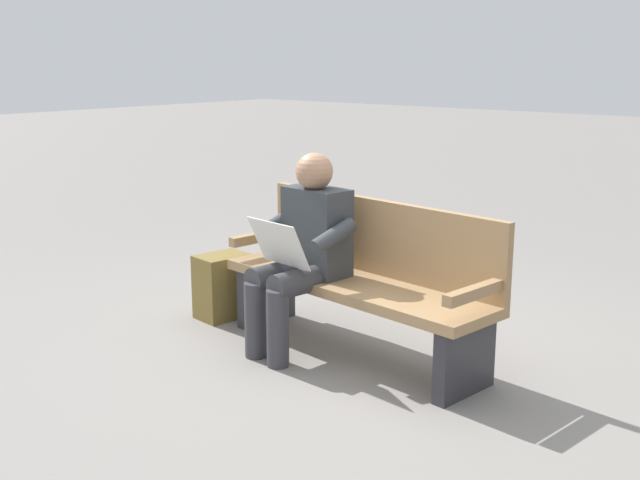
{
  "coord_description": "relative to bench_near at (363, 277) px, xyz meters",
  "views": [
    {
      "loc": [
        -2.68,
        3.51,
        1.73
      ],
      "look_at": [
        0.13,
        0.15,
        0.7
      ],
      "focal_mm": 44.31,
      "sensor_mm": 36.0,
      "label": 1
    }
  ],
  "objects": [
    {
      "name": "backpack",
      "position": [
        1.1,
        0.1,
        -0.25
      ],
      "size": [
        0.32,
        0.37,
        0.43
      ],
      "rotation": [
        0.0,
        0.0,
        4.57
      ],
      "color": "brown",
      "rests_on": "ground"
    },
    {
      "name": "ground_plane",
      "position": [
        0.01,
        0.07,
        -0.46
      ],
      "size": [
        40.0,
        40.0,
        0.0
      ],
      "primitive_type": "plane",
      "color": "gray"
    },
    {
      "name": "person_seated",
      "position": [
        0.29,
        0.2,
        0.17
      ],
      "size": [
        0.6,
        0.6,
        1.18
      ],
      "rotation": [
        0.0,
        0.0,
        -0.11
      ],
      "color": "#33383D",
      "rests_on": "ground"
    },
    {
      "name": "bench_near",
      "position": [
        0.0,
        0.0,
        0.0
      ],
      "size": [
        1.84,
        0.68,
        0.9
      ],
      "rotation": [
        0.0,
        0.0,
        -0.11
      ],
      "color": "#9E7A51",
      "rests_on": "ground"
    }
  ]
}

